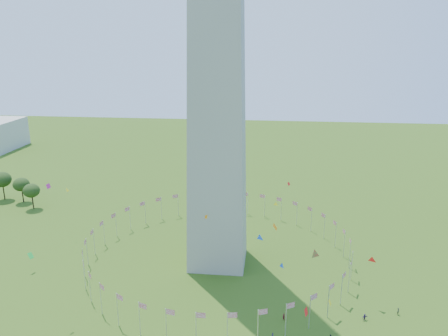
% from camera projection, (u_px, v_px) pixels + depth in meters
% --- Properties ---
extents(flag_ring, '(80.24, 80.24, 9.00)m').
position_uv_depth(flag_ring, '(218.00, 248.00, 135.39)').
color(flag_ring, silver).
rests_on(flag_ring, ground).
extents(kites_aloft, '(112.70, 67.16, 29.47)m').
position_uv_depth(kites_aloft, '(261.00, 253.00, 106.70)').
color(kites_aloft, red).
rests_on(kites_aloft, ground).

